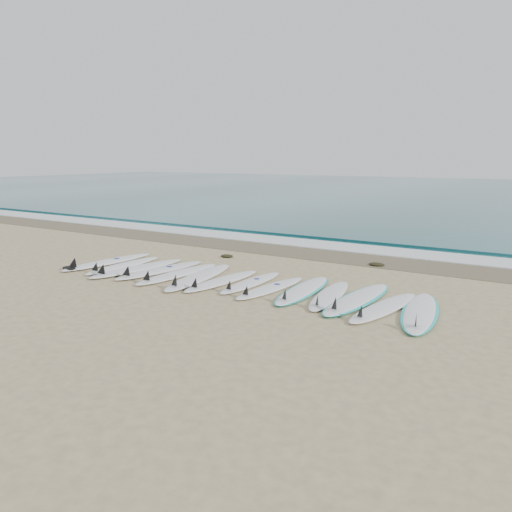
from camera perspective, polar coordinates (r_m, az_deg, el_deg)
The scene contains 22 objects.
ground at distance 11.17m, azimuth -2.34°, elevation -3.19°, with size 120.00×120.00×0.00m, color tan.
ocean at distance 41.98m, azimuth 23.59°, elevation 6.58°, with size 120.00×55.00×0.03m, color #1D5F65.
wet_sand_band at distance 14.66m, azimuth 6.69°, elevation 0.26°, with size 120.00×1.80×0.01m, color brown.
foam_band at distance 15.92m, azimuth 8.84°, elevation 1.13°, with size 120.00×1.40×0.04m, color silver.
wave_crest at distance 17.28m, azimuth 10.80°, elevation 1.97°, with size 120.00×1.00×0.10m, color #1D5F65.
surfboard_0 at distance 13.76m, azimuth -16.80°, elevation -0.64°, with size 0.80×2.85×0.36m.
surfboard_1 at distance 13.22m, azimuth -15.09°, elevation -1.05°, with size 0.58×2.53×0.32m.
surfboard_2 at distance 12.77m, azimuth -13.59°, elevation -1.37°, with size 0.95×2.88×0.36m.
surfboard_3 at distance 12.46m, azimuth -11.09°, elevation -1.59°, with size 0.94×2.76×0.35m.
surfboard_4 at distance 11.99m, azimuth -9.13°, elevation -2.03°, with size 0.71×2.71×0.34m.
surfboard_5 at distance 11.59m, azimuth -6.70°, elevation -2.40°, with size 1.07×2.96×0.37m.
surfboard_6 at distance 11.23m, azimuth -4.09°, elevation -2.85°, with size 0.69×2.51×0.32m.
surfboard_7 at distance 11.06m, azimuth -0.74°, elevation -3.07°, with size 0.50×2.31×0.29m.
surfboard_8 at distance 10.61m, azimuth 1.52°, elevation -3.69°, with size 0.72×2.34×0.29m.
surfboard_9 at distance 10.49m, azimuth 5.30°, elevation -3.92°, with size 0.82×2.62×0.33m.
surfboard_10 at distance 10.15m, azimuth 8.31°, elevation -4.48°, with size 0.85×2.45×0.31m.
surfboard_11 at distance 10.01m, azimuth 11.43°, elevation -4.83°, with size 0.83×2.80×0.35m.
surfboard_12 at distance 9.55m, azimuth 14.29°, elevation -5.73°, with size 0.89×2.53×0.32m.
surfboard_13 at distance 9.48m, azimuth 18.22°, elevation -6.12°, with size 1.07×2.72×0.34m.
seaweed_near at distance 14.11m, azimuth -3.34°, elevation 0.01°, with size 0.38×0.29×0.07m, color black.
seaweed_far at distance 13.35m, azimuth 13.63°, elevation -0.93°, with size 0.41×0.32×0.08m, color black.
leash_coil at distance 13.29m, azimuth -20.50°, elevation -1.35°, with size 0.46×0.36×0.11m.
Camera 1 is at (6.09, -8.94, 2.80)m, focal length 35.00 mm.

